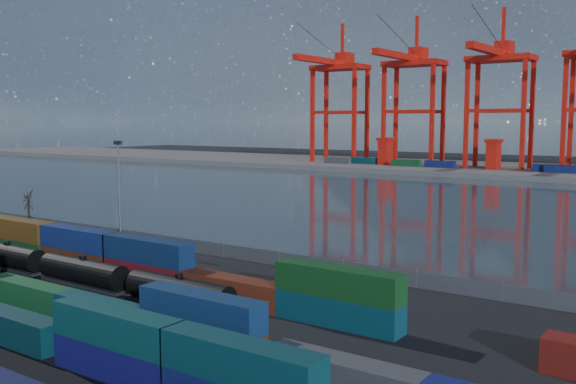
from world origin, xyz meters
The scene contains 11 objects.
ground centered at (0.00, 0.00, 0.00)m, with size 700.00×700.00×0.00m, color black.
harbor_water centered at (0.00, 105.00, 0.01)m, with size 700.00×700.00×0.00m, color #2C393F.
far_quay centered at (0.00, 210.00, 1.00)m, with size 700.00×70.00×2.00m, color #514F4C.
container_row_mid centered at (-8.47, -2.82, 1.94)m, with size 141.59×2.50×5.32m.
container_row_north centered at (-9.91, 10.64, 2.44)m, with size 129.90×2.68×5.70m.
waterfront_fence centered at (0.00, 28.00, 1.00)m, with size 160.12×0.12×2.20m.
bare_tree centered at (-53.11, 24.85, 3.79)m, with size 1.94×2.02×7.66m.
yard_light_mast centered at (-30.00, 26.00, 9.30)m, with size 1.60×0.40×16.60m.
gantry_cranes centered at (-7.50, 203.34, 38.26)m, with size 199.01×46.09×62.41m.
quay_containers centered at (-11.00, 195.46, 3.30)m, with size 172.58×10.99×2.60m.
straddle_carriers centered at (-2.50, 200.00, 7.82)m, with size 140.00×7.00×11.10m.
Camera 1 is at (50.12, -41.37, 19.54)m, focal length 40.00 mm.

